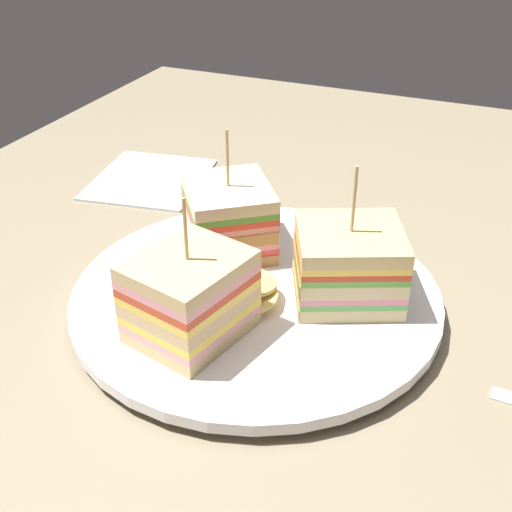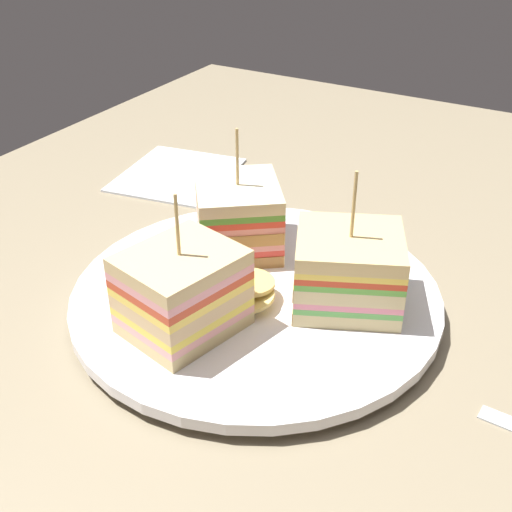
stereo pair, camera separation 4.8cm
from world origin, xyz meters
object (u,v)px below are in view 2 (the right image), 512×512
object	(u,v)px
sandwich_wedge_1	(238,217)
chip_pile	(245,290)
sandwich_wedge_0	(347,270)
sandwich_wedge_2	(182,292)
napkin	(177,174)
plate	(256,297)

from	to	relation	value
sandwich_wedge_1	chip_pile	size ratio (longest dim) A/B	1.71
sandwich_wedge_0	chip_pile	xyz separation A→B (cm)	(3.62, -6.29, -1.69)
sandwich_wedge_1	chip_pile	distance (cm)	8.10
sandwich_wedge_1	chip_pile	world-z (taller)	sandwich_wedge_1
chip_pile	sandwich_wedge_2	bearing A→B (deg)	-23.64
napkin	sandwich_wedge_2	bearing A→B (deg)	36.84
sandwich_wedge_0	chip_pile	bearing A→B (deg)	5.79
sandwich_wedge_1	sandwich_wedge_2	bearing A→B (deg)	-24.75
sandwich_wedge_0	sandwich_wedge_1	distance (cm)	11.16
chip_pile	plate	bearing A→B (deg)	-179.23
plate	napkin	distance (cm)	25.35
plate	sandwich_wedge_0	distance (cm)	7.41
napkin	sandwich_wedge_1	bearing A→B (deg)	51.61
sandwich_wedge_2	chip_pile	xyz separation A→B (cm)	(-4.72, 2.06, -1.92)
chip_pile	napkin	xyz separation A→B (cm)	(-18.16, -19.20, -2.33)
sandwich_wedge_0	sandwich_wedge_1	size ratio (longest dim) A/B	1.01
plate	napkin	world-z (taller)	plate
sandwich_wedge_0	napkin	xyz separation A→B (cm)	(-14.54, -25.49, -4.02)
sandwich_wedge_0	napkin	bearing A→B (deg)	-53.82
plate	sandwich_wedge_0	size ratio (longest dim) A/B	2.67
sandwich_wedge_1	napkin	bearing A→B (deg)	-165.33
sandwich_wedge_1	napkin	distance (cm)	19.22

